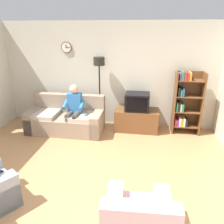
# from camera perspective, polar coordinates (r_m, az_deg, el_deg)

# --- Properties ---
(ground_plane) EXTENTS (12.00, 12.00, 0.00)m
(ground_plane) POSITION_cam_1_polar(r_m,az_deg,el_deg) (4.13, -7.62, -16.91)
(ground_plane) COLOR #B27F51
(back_wall_assembly) EXTENTS (6.20, 0.17, 2.70)m
(back_wall_assembly) POSITION_cam_1_polar(r_m,az_deg,el_deg) (5.99, -1.04, 9.47)
(back_wall_assembly) COLOR beige
(back_wall_assembly) RESTS_ON ground_plane
(couch) EXTENTS (1.90, 0.89, 0.90)m
(couch) POSITION_cam_1_polar(r_m,az_deg,el_deg) (5.85, -11.64, -1.83)
(couch) COLOR gray
(couch) RESTS_ON ground_plane
(tv_stand) EXTENTS (1.10, 0.56, 0.56)m
(tv_stand) POSITION_cam_1_polar(r_m,az_deg,el_deg) (5.82, 6.30, -2.00)
(tv_stand) COLOR brown
(tv_stand) RESTS_ON ground_plane
(tv) EXTENTS (0.60, 0.49, 0.44)m
(tv) POSITION_cam_1_polar(r_m,az_deg,el_deg) (5.62, 6.48, 2.64)
(tv) COLOR black
(tv) RESTS_ON tv_stand
(bookshelf) EXTENTS (0.68, 0.36, 1.57)m
(bookshelf) POSITION_cam_1_polar(r_m,az_deg,el_deg) (5.79, 18.29, 2.40)
(bookshelf) COLOR brown
(bookshelf) RESTS_ON ground_plane
(floor_lamp) EXTENTS (0.28, 0.28, 1.85)m
(floor_lamp) POSITION_cam_1_polar(r_m,az_deg,el_deg) (5.70, -3.27, 9.90)
(floor_lamp) COLOR black
(floor_lamp) RESTS_ON ground_plane
(person_on_couch) EXTENTS (0.51, 0.54, 1.24)m
(person_on_couch) POSITION_cam_1_polar(r_m,az_deg,el_deg) (5.54, -9.78, 1.25)
(person_on_couch) COLOR #3372B2
(person_on_couch) RESTS_ON ground_plane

